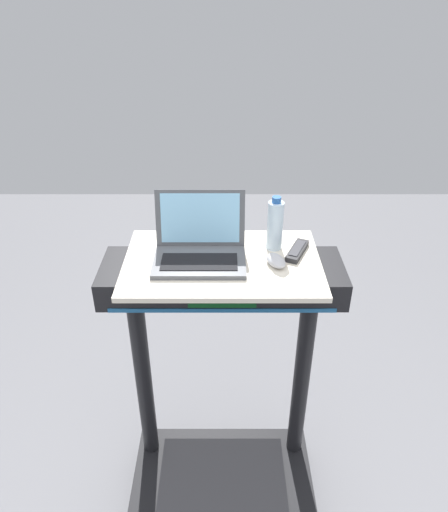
# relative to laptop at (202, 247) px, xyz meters

# --- Properties ---
(desk_board) EXTENTS (0.72, 0.47, 0.02)m
(desk_board) POSITION_rel_laptop_xyz_m (0.08, -0.02, -0.06)
(desk_board) COLOR beige
(desk_board) RESTS_ON treadmill_base
(laptop) EXTENTS (0.33, 0.26, 0.23)m
(laptop) POSITION_rel_laptop_xyz_m (0.00, 0.00, 0.00)
(laptop) COLOR #515459
(laptop) RESTS_ON desk_board
(computer_mouse) EXTENTS (0.09, 0.11, 0.03)m
(computer_mouse) POSITION_rel_laptop_xyz_m (0.28, -0.05, -0.03)
(computer_mouse) COLOR #B2B2B7
(computer_mouse) RESTS_ON desk_board
(water_bottle) EXTENTS (0.06, 0.06, 0.21)m
(water_bottle) POSITION_rel_laptop_xyz_m (0.28, 0.08, 0.05)
(water_bottle) COLOR silver
(water_bottle) RESTS_ON desk_board
(tv_remote) EXTENTS (0.11, 0.16, 0.02)m
(tv_remote) POSITION_rel_laptop_xyz_m (0.36, 0.04, -0.04)
(tv_remote) COLOR #232326
(tv_remote) RESTS_ON desk_board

